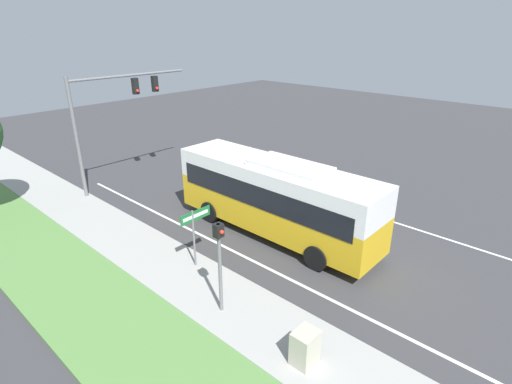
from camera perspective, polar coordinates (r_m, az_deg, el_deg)
The scene contains 10 objects.
ground_plane at distance 18.04m, azimuth 12.57°, elevation -7.49°, with size 80.00×80.00×0.00m, color #38383A.
sidewalk at distance 13.81m, azimuth -1.17°, elevation -17.18°, with size 2.80×80.00×0.12m.
grass_verge at distance 12.33m, azimuth -12.38°, elevation -23.96°, with size 3.60×80.00×0.10m.
lane_divider_near at distance 15.44m, azimuth 5.62°, elevation -12.66°, with size 0.14×30.00×0.01m.
lane_divider_far at distance 20.93m, azimuth 17.58°, elevation -3.60°, with size 0.14×30.00×0.01m.
bus at distance 17.76m, azimuth 2.77°, elevation -0.29°, with size 2.66×10.00×3.58m.
signal_gantry at distance 23.85m, azimuth -19.90°, elevation 11.36°, with size 7.28×0.41×6.56m.
pedestrian_signal at distance 12.74m, azimuth -5.24°, elevation -8.93°, with size 0.28×0.34×3.34m.
street_sign at distance 15.49m, azimuth -8.74°, elevation -4.95°, with size 1.42×0.08×2.50m.
utility_cabinet at distance 11.98m, azimuth 7.01°, elevation -21.16°, with size 0.72×0.60×1.06m.
Camera 1 is at (-13.86, -7.30, 8.94)m, focal length 28.00 mm.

